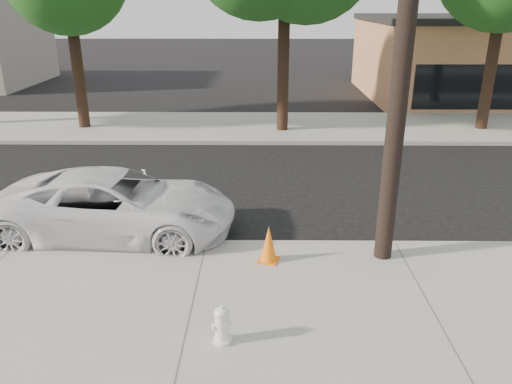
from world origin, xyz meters
TOP-DOWN VIEW (x-y plane):
  - ground at (0.00, 0.00)m, footprint 120.00×120.00m
  - near_sidewalk at (0.00, -4.30)m, footprint 90.00×4.40m
  - far_sidewalk at (0.00, 8.50)m, footprint 90.00×5.00m
  - curb_near at (0.00, -2.10)m, footprint 90.00×0.12m
  - utility_pole at (3.60, -2.70)m, footprint 1.40×0.34m
  - police_cruiser at (-2.05, -1.49)m, footprint 5.39×2.72m
  - fire_hydrant at (0.58, -5.42)m, footprint 0.32×0.28m
  - traffic_cone at (1.31, -2.91)m, footprint 0.47×0.47m

SIDE VIEW (x-z plane):
  - ground at x=0.00m, z-range 0.00..0.00m
  - near_sidewalk at x=0.00m, z-range 0.00..0.15m
  - far_sidewalk at x=0.00m, z-range 0.00..0.15m
  - curb_near at x=0.00m, z-range -0.01..0.15m
  - fire_hydrant at x=0.58m, z-range 0.14..0.73m
  - traffic_cone at x=1.31m, z-range 0.14..0.87m
  - police_cruiser at x=-2.05m, z-range 0.00..1.46m
  - utility_pole at x=3.60m, z-range 0.20..9.20m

